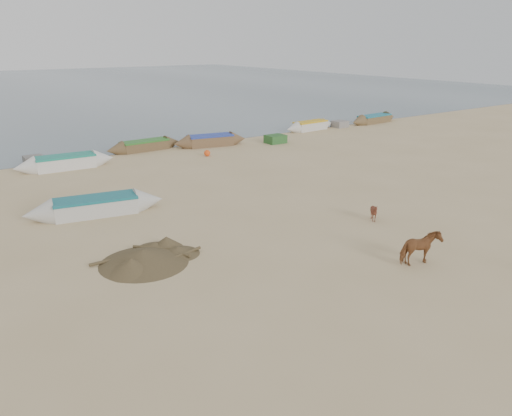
{
  "coord_description": "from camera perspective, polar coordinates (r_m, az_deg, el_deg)",
  "views": [
    {
      "loc": [
        -11.62,
        -12.44,
        7.77
      ],
      "look_at": [
        0.0,
        4.0,
        1.0
      ],
      "focal_mm": 35.0,
      "sensor_mm": 36.0,
      "label": 1
    }
  ],
  "objects": [
    {
      "name": "ground",
      "position": [
        18.71,
        7.13,
        -6.1
      ],
      "size": [
        140.0,
        140.0,
        0.0
      ],
      "primitive_type": "plane",
      "color": "tan",
      "rests_on": "ground"
    },
    {
      "name": "cow_adult",
      "position": [
        19.05,
        18.25,
        -4.4
      ],
      "size": [
        1.62,
        1.0,
        1.27
      ],
      "primitive_type": "imported",
      "rotation": [
        0.0,
        0.0,
        1.35
      ],
      "color": "brown",
      "rests_on": "ground"
    },
    {
      "name": "calf_front",
      "position": [
        23.11,
        13.34,
        -0.48
      ],
      "size": [
        0.87,
        0.8,
        0.83
      ],
      "primitive_type": "imported",
      "rotation": [
        0.0,
        0.0,
        -1.38
      ],
      "color": "#56281B",
      "rests_on": "ground"
    },
    {
      "name": "near_canoe",
      "position": [
        24.51,
        -17.86,
        0.22
      ],
      "size": [
        6.5,
        2.5,
        0.84
      ],
      "primitive_type": null,
      "rotation": [
        0.0,
        0.0,
        -0.18
      ],
      "color": "beige",
      "rests_on": "ground"
    },
    {
      "name": "debris_pile",
      "position": [
        18.8,
        -12.72,
        -5.42
      ],
      "size": [
        4.09,
        4.09,
        0.54
      ],
      "primitive_type": "cone",
      "rotation": [
        0.0,
        0.0,
        -0.29
      ],
      "color": "brown",
      "rests_on": "ground"
    },
    {
      "name": "waterline_canoes",
      "position": [
        38.15,
        -8.73,
        7.25
      ],
      "size": [
        58.04,
        3.96,
        0.88
      ],
      "color": "brown",
      "rests_on": "ground"
    },
    {
      "name": "beach_clutter",
      "position": [
        36.69,
        -9.95,
        6.56
      ],
      "size": [
        44.11,
        5.25,
        0.64
      ],
      "color": "#2B5F35",
      "rests_on": "ground"
    }
  ]
}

